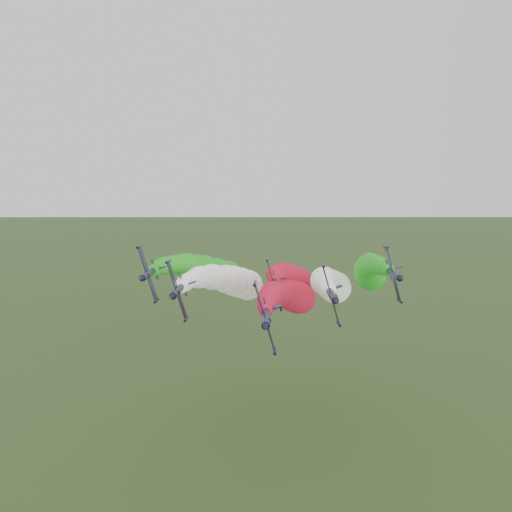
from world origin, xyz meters
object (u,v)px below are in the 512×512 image
object	(u,v)px
jet_outer_left	(210,271)
jet_outer_right	(370,271)
jet_inner_right	(330,284)
jet_trail	(291,278)
jet_inner_left	(232,281)
jet_lead	(289,296)

from	to	relation	value
jet_outer_left	jet_outer_right	size ratio (longest dim) A/B	1.00
jet_inner_right	jet_trail	distance (m)	15.40
jet_inner_left	jet_trail	world-z (taller)	jet_inner_left
jet_inner_right	jet_outer_left	bearing A→B (deg)	171.15
jet_inner_right	jet_outer_left	size ratio (longest dim) A/B	1.00
jet_lead	jet_inner_left	world-z (taller)	jet_inner_left
jet_inner_left	jet_inner_right	size ratio (longest dim) A/B	1.00
jet_outer_left	jet_inner_right	bearing A→B (deg)	-8.85
jet_lead	jet_inner_left	xyz separation A→B (m)	(-13.61, 12.40, 0.94)
jet_lead	jet_outer_left	distance (m)	26.34
jet_lead	jet_inner_left	bearing A→B (deg)	137.65
jet_inner_left	jet_lead	bearing A→B (deg)	-42.35
jet_inner_right	jet_trail	bearing A→B (deg)	125.93
jet_outer_left	jet_outer_right	xyz separation A→B (m)	(40.78, 1.10, -0.08)
jet_inner_left	jet_outer_left	size ratio (longest dim) A/B	1.00
jet_outer_left	jet_trail	bearing A→B (deg)	20.40
jet_lead	jet_trail	xyz separation A→B (m)	(1.37, 25.20, -0.41)
jet_inner_left	jet_inner_right	bearing A→B (deg)	0.81
jet_lead	jet_inner_left	distance (m)	18.44
jet_inner_right	jet_trail	size ratio (longest dim) A/B	1.01
jet_lead	jet_trail	bearing A→B (deg)	86.89
jet_trail	jet_outer_right	bearing A→B (deg)	-18.65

